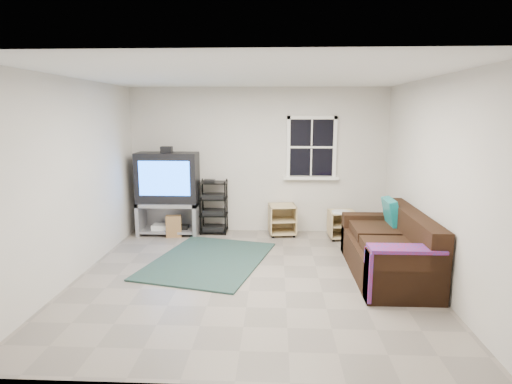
{
  "coord_description": "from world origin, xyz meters",
  "views": [
    {
      "loc": [
        0.32,
        -5.38,
        2.16
      ],
      "look_at": [
        0.05,
        0.4,
        1.08
      ],
      "focal_mm": 30.0,
      "sensor_mm": 36.0,
      "label": 1
    }
  ],
  "objects_px": {
    "tv_unit": "(168,187)",
    "sofa": "(390,251)",
    "side_table_left": "(282,218)",
    "av_rack": "(214,210)",
    "side_table_right": "(341,222)"
  },
  "relations": [
    {
      "from": "tv_unit",
      "to": "sofa",
      "type": "relative_size",
      "value": 0.77
    },
    {
      "from": "tv_unit",
      "to": "side_table_left",
      "type": "bearing_deg",
      "value": 1.51
    },
    {
      "from": "side_table_left",
      "to": "sofa",
      "type": "distance_m",
      "value": 2.35
    },
    {
      "from": "side_table_left",
      "to": "av_rack",
      "type": "bearing_deg",
      "value": 178.19
    },
    {
      "from": "av_rack",
      "to": "sofa",
      "type": "xyz_separation_m",
      "value": [
        2.65,
        -1.9,
        -0.09
      ]
    },
    {
      "from": "side_table_right",
      "to": "sofa",
      "type": "distance_m",
      "value": 1.71
    },
    {
      "from": "side_table_left",
      "to": "side_table_right",
      "type": "distance_m",
      "value": 1.05
    },
    {
      "from": "tv_unit",
      "to": "side_table_left",
      "type": "relative_size",
      "value": 2.89
    },
    {
      "from": "av_rack",
      "to": "side_table_right",
      "type": "xyz_separation_m",
      "value": [
        2.26,
        -0.24,
        -0.14
      ]
    },
    {
      "from": "side_table_left",
      "to": "side_table_right",
      "type": "height_order",
      "value": "side_table_left"
    },
    {
      "from": "side_table_left",
      "to": "sofa",
      "type": "relative_size",
      "value": 0.27
    },
    {
      "from": "av_rack",
      "to": "sofa",
      "type": "relative_size",
      "value": 0.48
    },
    {
      "from": "sofa",
      "to": "side_table_right",
      "type": "bearing_deg",
      "value": 103.39
    },
    {
      "from": "tv_unit",
      "to": "av_rack",
      "type": "distance_m",
      "value": 0.92
    },
    {
      "from": "side_table_right",
      "to": "tv_unit",
      "type": "bearing_deg",
      "value": 177.26
    }
  ]
}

